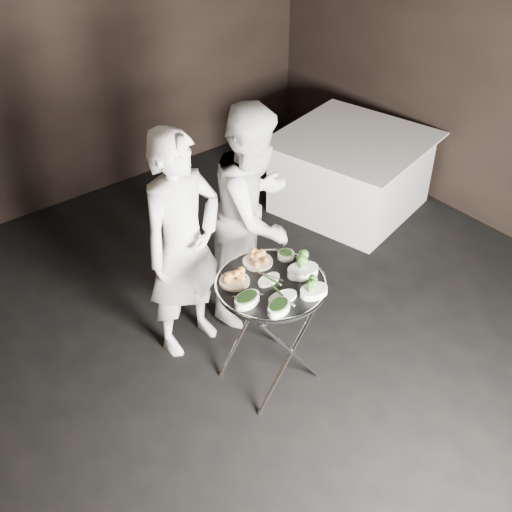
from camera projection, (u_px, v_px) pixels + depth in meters
floor at (290, 439)px, 4.06m from camera, size 6.00×7.00×0.05m
wall_back at (18, 51)px, 5.35m from camera, size 6.00×0.05×3.00m
tray_stand at (270, 327)px, 4.18m from camera, size 0.56×0.47×0.81m
serving_tray at (271, 284)px, 3.96m from camera, size 0.70×0.70×0.04m
potato_plate_a at (234, 278)px, 3.94m from camera, size 0.19×0.19×0.07m
potato_plate_b at (258, 259)px, 4.10m from camera, size 0.20×0.20×0.07m
greens_bowl at (286, 254)px, 4.15m from camera, size 0.11×0.11×0.06m
asparagus_plate_a at (269, 279)px, 3.96m from camera, size 0.18×0.12×0.03m
asparagus_plate_b at (283, 297)px, 3.82m from camera, size 0.20×0.12×0.04m
spinach_bowl_a at (247, 299)px, 3.78m from camera, size 0.19×0.14×0.07m
spinach_bowl_b at (279, 306)px, 3.73m from camera, size 0.20×0.16×0.07m
broccoli_bowl_a at (303, 270)px, 4.00m from camera, size 0.23×0.19×0.08m
broccoli_bowl_b at (314, 290)px, 3.85m from camera, size 0.20×0.16×0.07m
serving_utensils at (266, 271)px, 3.98m from camera, size 0.57×0.42×0.01m
waiter_left at (183, 246)px, 4.25m from camera, size 0.65×0.47×1.68m
waiter_right at (255, 212)px, 4.59m from camera, size 0.99×0.90×1.66m
dining_table at (351, 173)px, 6.00m from camera, size 1.27×1.27×0.72m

